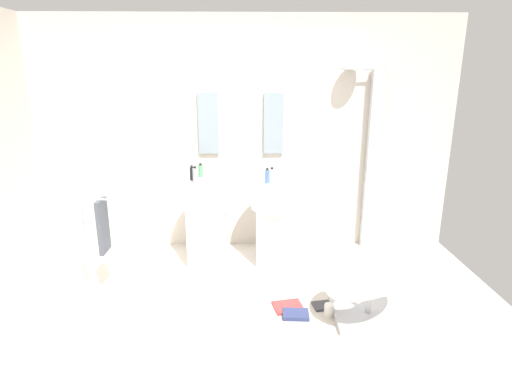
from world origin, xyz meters
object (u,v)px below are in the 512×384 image
Objects in this scene: soap_bottle_grey at (195,175)px; lounge_chair at (370,281)px; pedestal_sink_left at (207,217)px; magazine_navy at (296,314)px; shower_column at (372,157)px; soap_bottle_white at (272,176)px; pedestal_sink_right at (275,216)px; towel_rack at (100,228)px; soap_bottle_blue at (267,176)px; magazine_red at (288,307)px; coffee_mug at (329,310)px; soap_bottle_black at (192,173)px; soap_bottle_green at (201,171)px; magazine_charcoal at (327,305)px.

lounge_chair is at bearing -34.44° from soap_bottle_grey.
magazine_navy is at bearing -53.20° from pedestal_sink_left.
shower_column is 12.91× the size of soap_bottle_white.
soap_bottle_white reaches higher than magazine_navy.
pedestal_sink_right is 1.36m from lounge_chair.
soap_bottle_blue is at bearing 17.80° from towel_rack.
soap_bottle_grey reaches higher than soap_bottle_white.
magazine_red is 2.48× the size of coffee_mug.
magazine_navy is at bearing -78.08° from soap_bottle_blue.
pedestal_sink_left is 6.56× the size of soap_bottle_black.
soap_bottle_green is (-0.91, 1.25, 0.96)m from magazine_navy.
lounge_chair reaches higher than coffee_mug.
towel_rack is 2.15m from magazine_charcoal.
pedestal_sink_right is at bearing 69.60° from soap_bottle_white.
towel_rack is at bearing -144.67° from pedestal_sink_left.
pedestal_sink_right is at bearing 81.80° from magazine_red.
magazine_red is 0.99× the size of magazine_charcoal.
soap_bottle_grey is at bearing 178.97° from soap_bottle_white.
magazine_navy is 1.82m from soap_bottle_green.
soap_bottle_blue reaches higher than soap_bottle_black.
coffee_mug is at bearing -66.09° from soap_bottle_white.
shower_column is 2.00m from soap_bottle_grey.
shower_column is at bearing 64.48° from coffee_mug.
soap_bottle_blue is (0.73, -0.04, -0.01)m from soap_bottle_grey.
soap_bottle_blue is 0.75m from soap_bottle_green.
towel_rack is 1.71m from soap_bottle_white.
soap_bottle_white reaches higher than coffee_mug.
shower_column reaches higher than coffee_mug.
pedestal_sink_right is (0.73, 0.00, 0.00)m from pedestal_sink_left.
towel_rack is 3.77× the size of magazine_charcoal.
lounge_chair is 6.49× the size of soap_bottle_grey.
magazine_red is at bearing 165.94° from lounge_chair.
magazine_charcoal is (-0.70, -1.36, -1.06)m from shower_column.
soap_bottle_black is at bearing 170.94° from soap_bottle_white.
lounge_chair is 2.07m from soap_bottle_green.
soap_bottle_green is at bearing 42.53° from towel_rack.
pedestal_sink_left is 1.96m from shower_column.
soap_bottle_blue reaches higher than towel_rack.
towel_rack reaches higher than magazine_red.
soap_bottle_green is (-0.70, 0.28, -0.00)m from soap_bottle_blue.
pedestal_sink_right reaches higher than magazine_navy.
soap_bottle_blue is at bearing 105.40° from magazine_navy.
coffee_mug is 0.67× the size of soap_bottle_green.
magazine_navy is 0.33m from magazine_charcoal.
magazine_red is 1.47× the size of soap_bottle_grey.
magazine_navy is (-1.00, -1.51, -1.05)m from shower_column.
soap_bottle_black is (-1.27, 1.12, 0.92)m from coffee_mug.
magazine_red is (1.69, -0.35, -0.61)m from towel_rack.
shower_column is at bearing 19.19° from pedestal_sink_right.
lounge_chair is 1.43m from soap_bottle_white.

